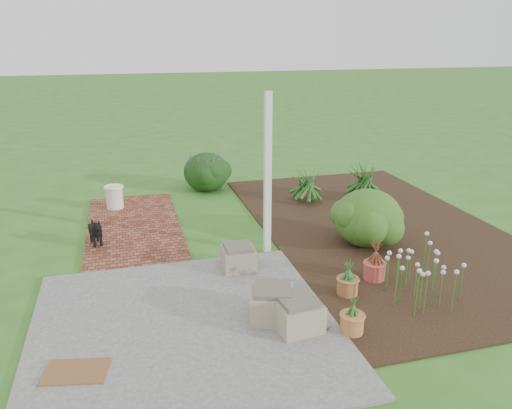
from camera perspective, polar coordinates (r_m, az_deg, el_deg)
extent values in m
plane|color=#36651F|center=(7.79, -0.65, -5.93)|extent=(80.00, 80.00, 0.00)
cube|color=#595956|center=(6.06, -8.15, -13.70)|extent=(3.50, 3.50, 0.04)
cube|color=#5E2A1D|center=(9.19, -13.79, -2.39)|extent=(1.60, 3.50, 0.04)
cube|color=black|center=(9.10, 13.97, -2.66)|extent=(4.00, 7.00, 0.03)
cube|color=white|center=(7.52, 1.34, 3.32)|extent=(0.10, 0.10, 2.50)
cube|color=gray|center=(6.07, 1.88, -11.37)|extent=(0.64, 0.64, 0.34)
cube|color=gray|center=(5.89, 4.73, -12.47)|extent=(0.55, 0.55, 0.33)
cube|color=#79705C|center=(7.26, -2.02, -6.17)|extent=(0.47, 0.47, 0.31)
cube|color=brown|center=(5.60, -19.93, -17.51)|extent=(0.70, 0.52, 0.02)
cube|color=black|center=(8.44, -17.91, -2.85)|extent=(0.22, 0.35, 0.15)
cylinder|color=black|center=(8.37, -17.96, -4.16)|extent=(0.04, 0.04, 0.16)
cylinder|color=black|center=(8.39, -17.29, -4.04)|extent=(0.04, 0.04, 0.16)
cylinder|color=black|center=(8.59, -18.31, -3.61)|extent=(0.04, 0.04, 0.16)
cylinder|color=black|center=(8.61, -17.66, -3.49)|extent=(0.04, 0.04, 0.16)
sphere|color=black|center=(8.21, -17.68, -2.53)|extent=(0.14, 0.14, 0.14)
cone|color=black|center=(8.56, -18.23, -1.85)|extent=(0.08, 0.11, 0.12)
cylinder|color=#F1E7C6|center=(10.11, -15.87, 0.80)|extent=(0.33, 0.33, 0.43)
ellipsoid|color=#1D4311|center=(8.21, 12.67, -1.33)|extent=(1.41, 1.41, 0.93)
cylinder|color=#B5473D|center=(7.19, 13.39, -7.35)|extent=(0.38, 0.38, 0.24)
cylinder|color=#A96739|center=(6.72, 10.42, -9.16)|extent=(0.33, 0.33, 0.23)
cylinder|color=#B8713E|center=(5.95, 10.91, -13.17)|extent=(0.30, 0.30, 0.22)
ellipsoid|color=black|center=(11.02, -5.68, 3.84)|extent=(1.33, 1.33, 0.85)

